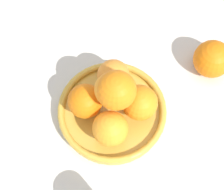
{
  "coord_description": "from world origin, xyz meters",
  "views": [
    {
      "loc": [
        -0.27,
        -0.13,
        0.75
      ],
      "look_at": [
        0.0,
        0.0,
        0.1
      ],
      "focal_mm": 60.0,
      "sensor_mm": 36.0,
      "label": 1
    }
  ],
  "objects": [
    {
      "name": "stray_orange",
      "position": [
        0.2,
        -0.15,
        0.04
      ],
      "size": [
        0.08,
        0.08,
        0.08
      ],
      "primitive_type": "sphere",
      "color": "orange",
      "rests_on": "ground_plane"
    },
    {
      "name": "ground_plane",
      "position": [
        0.0,
        0.0,
        0.0
      ],
      "size": [
        4.0,
        4.0,
        0.0
      ],
      "primitive_type": "plane",
      "color": "beige"
    },
    {
      "name": "orange_pile",
      "position": [
        -0.0,
        -0.0,
        0.09
      ],
      "size": [
        0.18,
        0.17,
        0.13
      ],
      "color": "orange",
      "rests_on": "fruit_bowl"
    },
    {
      "name": "fruit_bowl",
      "position": [
        0.0,
        0.0,
        0.02
      ],
      "size": [
        0.23,
        0.23,
        0.03
      ],
      "color": "gold",
      "rests_on": "ground_plane"
    }
  ]
}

